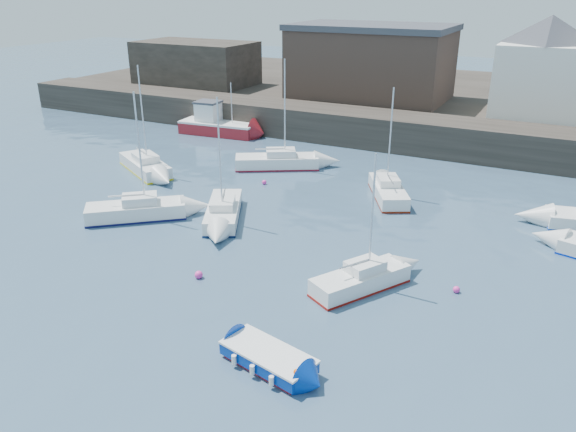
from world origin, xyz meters
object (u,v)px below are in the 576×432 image
at_px(fishing_boat, 217,124).
at_px(sailboat_b, 223,211).
at_px(buoy_near, 199,278).
at_px(buoy_far, 264,184).
at_px(buoy_mid, 456,292).
at_px(sailboat_e, 145,165).
at_px(sailboat_h, 277,161).
at_px(sailboat_a, 137,210).
at_px(sailboat_f, 388,191).
at_px(sailboat_c, 361,279).
at_px(blue_dinghy, 268,358).

xyz_separation_m(fishing_boat, sailboat_b, (12.91, -18.56, -0.50)).
distance_m(buoy_near, buoy_far, 15.12).
height_order(buoy_near, buoy_mid, buoy_near).
bearing_deg(sailboat_b, buoy_far, 97.62).
height_order(sailboat_e, sailboat_h, sailboat_h).
bearing_deg(buoy_mid, sailboat_a, 179.57).
bearing_deg(sailboat_f, sailboat_c, -78.02).
bearing_deg(sailboat_f, buoy_mid, -57.64).
xyz_separation_m(buoy_mid, buoy_far, (-16.55, 9.86, 0.00)).
relative_size(sailboat_e, buoy_mid, 24.49).
bearing_deg(fishing_boat, sailboat_h, -33.85).
relative_size(fishing_boat, sailboat_e, 0.95).
xyz_separation_m(sailboat_b, buoy_mid, (15.60, -2.73, -0.53)).
xyz_separation_m(sailboat_f, buoy_mid, (7.20, -11.36, -0.55)).
bearing_deg(sailboat_f, buoy_near, -107.75).
relative_size(sailboat_e, sailboat_h, 0.97).
xyz_separation_m(sailboat_b, sailboat_c, (11.20, -4.56, 0.01)).
height_order(fishing_boat, buoy_near, fishing_boat).
bearing_deg(blue_dinghy, sailboat_a, 147.70).
height_order(fishing_boat, sailboat_e, sailboat_e).
height_order(sailboat_c, buoy_far, sailboat_c).
bearing_deg(buoy_far, sailboat_c, -43.88).
bearing_deg(sailboat_a, sailboat_c, -6.96).
distance_m(blue_dinghy, sailboat_b, 15.79).
distance_m(sailboat_a, sailboat_f, 17.53).
xyz_separation_m(sailboat_f, buoy_far, (-9.36, -1.51, -0.55)).
relative_size(fishing_boat, buoy_near, 19.07).
distance_m(sailboat_e, buoy_far, 10.36).
relative_size(sailboat_a, sailboat_e, 0.96).
bearing_deg(buoy_near, blue_dinghy, -35.00).
distance_m(fishing_boat, sailboat_f, 23.51).
height_order(sailboat_c, sailboat_h, sailboat_h).
distance_m(sailboat_b, sailboat_e, 12.41).
bearing_deg(sailboat_c, buoy_far, 136.12).
bearing_deg(sailboat_b, sailboat_a, -153.10).
bearing_deg(sailboat_e, sailboat_f, 9.34).
xyz_separation_m(blue_dinghy, buoy_mid, (5.52, 9.42, -0.42)).
bearing_deg(sailboat_a, fishing_boat, 110.34).
bearing_deg(sailboat_c, sailboat_h, 129.90).
xyz_separation_m(blue_dinghy, buoy_near, (-6.80, 4.76, -0.42)).
relative_size(sailboat_c, sailboat_h, 0.79).
bearing_deg(buoy_mid, fishing_boat, 143.25).
bearing_deg(fishing_boat, blue_dinghy, -53.19).
bearing_deg(sailboat_h, buoy_mid, -38.44).
distance_m(blue_dinghy, sailboat_c, 7.68).
bearing_deg(fishing_boat, sailboat_a, -69.66).
distance_m(sailboat_a, sailboat_c, 16.39).
distance_m(sailboat_f, buoy_far, 9.49).
xyz_separation_m(sailboat_a, buoy_mid, (20.67, -0.15, -0.58)).
height_order(fishing_boat, sailboat_h, sailboat_h).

